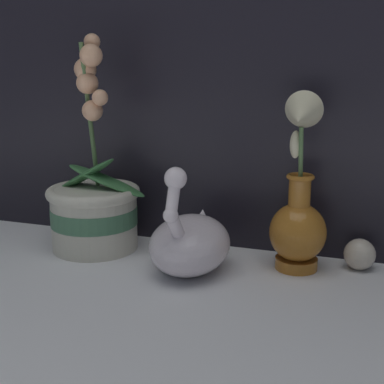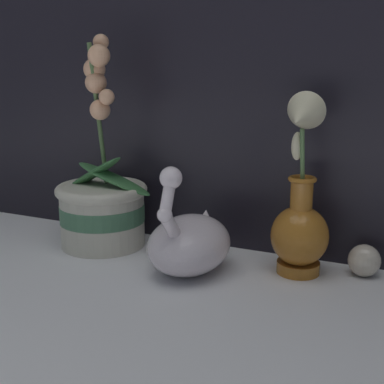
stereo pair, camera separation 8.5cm
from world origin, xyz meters
The scene contains 5 objects.
ground_plane centered at (0.00, 0.00, 0.00)m, with size 2.80×2.80×0.00m, color white.
orchid_potted_plant centered at (-0.21, 0.17, 0.08)m, with size 0.21×0.17×0.38m.
swan_figurine centered at (-0.01, 0.12, 0.05)m, with size 0.13×0.20×0.19m.
blue_vase centered at (0.16, 0.19, 0.10)m, with size 0.09×0.11×0.29m.
glass_sphere centered at (0.26, 0.22, 0.03)m, with size 0.05×0.05×0.05m.
Camera 2 is at (0.34, -0.62, 0.34)m, focal length 50.00 mm.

